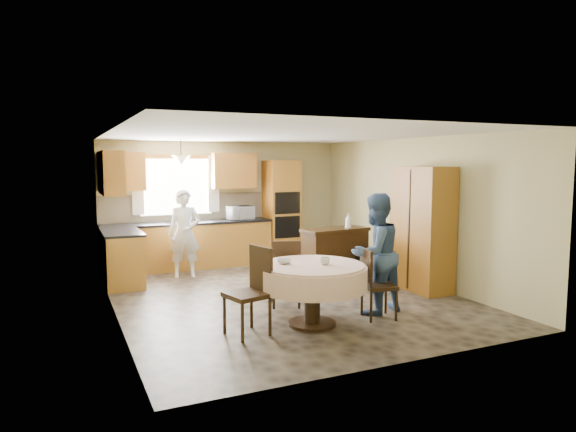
% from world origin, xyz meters
% --- Properties ---
extents(floor, '(5.00, 6.00, 0.01)m').
position_xyz_m(floor, '(0.00, 0.00, 0.00)').
color(floor, brown).
rests_on(floor, ground).
extents(ceiling, '(5.00, 6.00, 0.01)m').
position_xyz_m(ceiling, '(0.00, 0.00, 2.50)').
color(ceiling, white).
rests_on(ceiling, wall_back).
extents(wall_back, '(5.00, 0.02, 2.50)m').
position_xyz_m(wall_back, '(0.00, 3.00, 1.25)').
color(wall_back, tan).
rests_on(wall_back, floor).
extents(wall_front, '(5.00, 0.02, 2.50)m').
position_xyz_m(wall_front, '(0.00, -3.00, 1.25)').
color(wall_front, tan).
rests_on(wall_front, floor).
extents(wall_left, '(0.02, 6.00, 2.50)m').
position_xyz_m(wall_left, '(-2.50, 0.00, 1.25)').
color(wall_left, tan).
rests_on(wall_left, floor).
extents(wall_right, '(0.02, 6.00, 2.50)m').
position_xyz_m(wall_right, '(2.50, 0.00, 1.25)').
color(wall_right, tan).
rests_on(wall_right, floor).
extents(window, '(1.40, 0.03, 1.10)m').
position_xyz_m(window, '(-1.00, 2.98, 1.60)').
color(window, white).
rests_on(window, wall_back).
extents(curtain_left, '(0.22, 0.02, 1.15)m').
position_xyz_m(curtain_left, '(-1.75, 2.93, 1.65)').
color(curtain_left, white).
rests_on(curtain_left, wall_back).
extents(curtain_right, '(0.22, 0.02, 1.15)m').
position_xyz_m(curtain_right, '(-0.25, 2.93, 1.65)').
color(curtain_right, white).
rests_on(curtain_right, wall_back).
extents(base_cab_back, '(3.30, 0.60, 0.88)m').
position_xyz_m(base_cab_back, '(-0.85, 2.70, 0.44)').
color(base_cab_back, '#B37D2F').
rests_on(base_cab_back, floor).
extents(counter_back, '(3.30, 0.64, 0.04)m').
position_xyz_m(counter_back, '(-0.85, 2.70, 0.90)').
color(counter_back, black).
rests_on(counter_back, base_cab_back).
extents(base_cab_left, '(0.60, 1.20, 0.88)m').
position_xyz_m(base_cab_left, '(-2.20, 1.80, 0.44)').
color(base_cab_left, '#B37D2F').
rests_on(base_cab_left, floor).
extents(counter_left, '(0.64, 1.20, 0.04)m').
position_xyz_m(counter_left, '(-2.20, 1.80, 0.90)').
color(counter_left, black).
rests_on(counter_left, base_cab_left).
extents(backsplash, '(3.30, 0.02, 0.55)m').
position_xyz_m(backsplash, '(-0.85, 2.99, 1.18)').
color(backsplash, tan).
rests_on(backsplash, wall_back).
extents(wall_cab_left, '(0.85, 0.33, 0.72)m').
position_xyz_m(wall_cab_left, '(-2.05, 2.83, 1.91)').
color(wall_cab_left, '#CB8332').
rests_on(wall_cab_left, wall_back).
extents(wall_cab_right, '(0.90, 0.33, 0.72)m').
position_xyz_m(wall_cab_right, '(0.15, 2.83, 1.91)').
color(wall_cab_right, '#CB8332').
rests_on(wall_cab_right, wall_back).
extents(wall_cab_side, '(0.33, 1.20, 0.72)m').
position_xyz_m(wall_cab_side, '(-2.33, 1.80, 1.91)').
color(wall_cab_side, '#CB8332').
rests_on(wall_cab_side, wall_left).
extents(oven_tower, '(0.66, 0.62, 2.12)m').
position_xyz_m(oven_tower, '(1.15, 2.69, 1.06)').
color(oven_tower, '#B37D2F').
rests_on(oven_tower, floor).
extents(oven_upper, '(0.56, 0.01, 0.45)m').
position_xyz_m(oven_upper, '(1.15, 2.38, 1.25)').
color(oven_upper, black).
rests_on(oven_upper, oven_tower).
extents(oven_lower, '(0.56, 0.01, 0.45)m').
position_xyz_m(oven_lower, '(1.15, 2.38, 0.75)').
color(oven_lower, black).
rests_on(oven_lower, oven_tower).
extents(pendant, '(0.36, 0.36, 0.18)m').
position_xyz_m(pendant, '(-1.00, 2.50, 2.12)').
color(pendant, beige).
rests_on(pendant, ceiling).
extents(sideboard, '(1.26, 0.65, 0.86)m').
position_xyz_m(sideboard, '(1.30, 0.65, 0.43)').
color(sideboard, '#34210E').
rests_on(sideboard, floor).
extents(space_heater, '(0.47, 0.39, 0.56)m').
position_xyz_m(space_heater, '(1.80, 0.40, 0.28)').
color(space_heater, black).
rests_on(space_heater, floor).
extents(cupboard, '(0.53, 1.06, 2.01)m').
position_xyz_m(cupboard, '(2.22, -0.57, 1.01)').
color(cupboard, '#B37D2F').
rests_on(cupboard, floor).
extents(dining_table, '(1.39, 1.39, 0.79)m').
position_xyz_m(dining_table, '(-0.24, -1.49, 0.62)').
color(dining_table, '#34210E').
rests_on(dining_table, floor).
extents(chair_left, '(0.56, 0.56, 1.06)m').
position_xyz_m(chair_left, '(-1.05, -1.48, 0.59)').
color(chair_left, '#34210E').
rests_on(chair_left, floor).
extents(chair_back, '(0.54, 0.54, 0.98)m').
position_xyz_m(chair_back, '(-0.21, -0.59, 0.54)').
color(chair_back, '#34210E').
rests_on(chair_back, floor).
extents(chair_right, '(0.48, 0.48, 0.94)m').
position_xyz_m(chair_right, '(0.63, -1.57, 0.52)').
color(chair_right, '#34210E').
rests_on(chair_right, floor).
extents(framed_picture, '(0.06, 0.56, 0.47)m').
position_xyz_m(framed_picture, '(2.47, 0.26, 1.70)').
color(framed_picture, gold).
rests_on(framed_picture, wall_right).
extents(microwave, '(0.54, 0.41, 0.27)m').
position_xyz_m(microwave, '(0.22, 2.65, 1.06)').
color(microwave, silver).
rests_on(microwave, counter_back).
extents(person_sink, '(0.64, 0.48, 1.60)m').
position_xyz_m(person_sink, '(-1.09, 1.95, 0.80)').
color(person_sink, silver).
rests_on(person_sink, floor).
extents(person_dining, '(0.92, 0.78, 1.66)m').
position_xyz_m(person_dining, '(0.80, -1.35, 0.83)').
color(person_dining, '#38527B').
rests_on(person_dining, floor).
extents(bowl_sideboard, '(0.27, 0.27, 0.05)m').
position_xyz_m(bowl_sideboard, '(0.97, 0.65, 0.89)').
color(bowl_sideboard, '#B2B2B2').
rests_on(bowl_sideboard, sideboard).
extents(bottle_sideboard, '(0.16, 0.16, 0.31)m').
position_xyz_m(bottle_sideboard, '(1.57, 0.65, 1.02)').
color(bottle_sideboard, silver).
rests_on(bottle_sideboard, sideboard).
extents(cup_table, '(0.12, 0.12, 0.09)m').
position_xyz_m(cup_table, '(-0.11, -1.57, 0.84)').
color(cup_table, '#B2B2B2').
rests_on(cup_table, dining_table).
extents(bowl_table, '(0.25, 0.25, 0.06)m').
position_xyz_m(bowl_table, '(-0.55, -1.30, 0.82)').
color(bowl_table, '#B2B2B2').
rests_on(bowl_table, dining_table).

